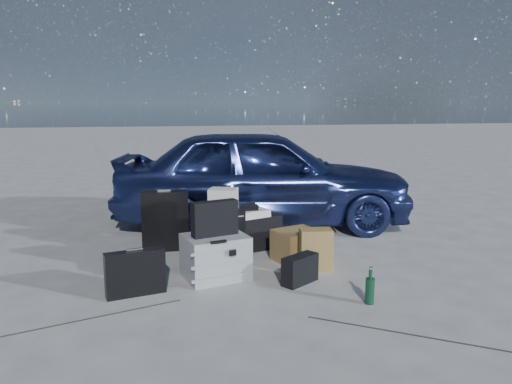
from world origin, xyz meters
TOP-DOWN VIEW (x-y plane):
  - ground at (0.00, 0.00)m, footprint 60.00×60.00m
  - car at (0.54, 2.10)m, footprint 3.89×2.11m
  - pelican_case at (-0.31, 0.24)m, footprint 0.63×0.56m
  - laptop_bag at (-0.31, 0.24)m, footprint 0.43×0.22m
  - briefcase at (-1.00, -0.04)m, footprint 0.49×0.22m
  - suitcase_left at (-0.73, 1.21)m, footprint 0.49×0.18m
  - suitcase_right at (-0.20, 0.65)m, footprint 0.47×0.28m
  - white_carton at (-0.18, 0.65)m, footprint 0.32×0.28m
  - duffel_bag at (0.12, 1.05)m, footprint 0.78×0.52m
  - flat_box_white at (0.11, 1.05)m, footprint 0.53×0.47m
  - flat_box_black at (0.10, 1.04)m, footprint 0.28×0.21m
  - kraft_bag at (0.63, 0.25)m, footprint 0.32×0.21m
  - cardboard_box at (0.54, 0.57)m, footprint 0.51×0.48m
  - messenger_bag at (0.39, -0.05)m, footprint 0.37×0.31m
  - green_bottle at (0.79, -0.60)m, footprint 0.07×0.07m

SIDE VIEW (x-z plane):
  - ground at x=0.00m, z-range 0.00..0.00m
  - messenger_bag at x=0.39m, z-range 0.00..0.25m
  - green_bottle at x=0.79m, z-range 0.00..0.28m
  - cardboard_box at x=0.54m, z-range 0.00..0.31m
  - duffel_bag at x=0.12m, z-range 0.00..0.36m
  - briefcase at x=-1.00m, z-range 0.00..0.37m
  - pelican_case at x=-0.31m, z-range 0.00..0.39m
  - kraft_bag at x=0.63m, z-range 0.00..0.40m
  - suitcase_right at x=-0.20m, z-range 0.00..0.53m
  - suitcase_left at x=-0.73m, z-range 0.00..0.64m
  - flat_box_white at x=0.11m, z-range 0.36..0.44m
  - flat_box_black at x=0.10m, z-range 0.44..0.50m
  - laptop_bag at x=-0.31m, z-range 0.39..0.70m
  - car at x=0.54m, z-range 0.00..1.26m
  - white_carton at x=-0.18m, z-range 0.53..0.74m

